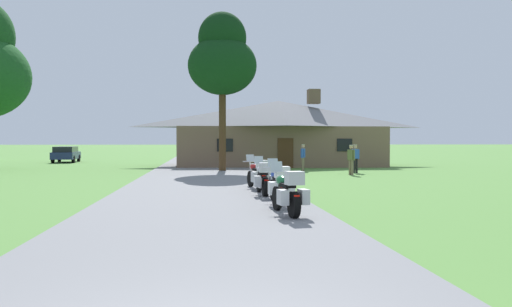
% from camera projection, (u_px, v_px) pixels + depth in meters
% --- Properties ---
extents(ground_plane, '(500.00, 500.00, 0.00)m').
position_uv_depth(ground_plane, '(203.00, 182.00, 24.22)').
color(ground_plane, '#56893D').
extents(asphalt_driveway, '(6.40, 80.00, 0.06)m').
position_uv_depth(asphalt_driveway, '(203.00, 185.00, 22.23)').
color(asphalt_driveway, slate).
rests_on(asphalt_driveway, ground).
extents(motorcycle_green_nearest_to_camera, '(0.90, 2.08, 1.30)m').
position_uv_depth(motorcycle_green_nearest_to_camera, '(288.00, 193.00, 12.86)').
color(motorcycle_green_nearest_to_camera, black).
rests_on(motorcycle_green_nearest_to_camera, asphalt_driveway).
extents(motorcycle_blue_second_in_row, '(0.75, 2.08, 1.30)m').
position_uv_depth(motorcycle_blue_second_in_row, '(279.00, 185.00, 15.21)').
color(motorcycle_blue_second_in_row, black).
rests_on(motorcycle_blue_second_in_row, asphalt_driveway).
extents(motorcycle_silver_third_in_row, '(0.76, 2.08, 1.30)m').
position_uv_depth(motorcycle_silver_third_in_row, '(263.00, 179.00, 17.71)').
color(motorcycle_silver_third_in_row, black).
rests_on(motorcycle_silver_third_in_row, asphalt_driveway).
extents(motorcycle_red_farthest_in_row, '(1.00, 2.06, 1.30)m').
position_uv_depth(motorcycle_red_farthest_in_row, '(258.00, 175.00, 20.00)').
color(motorcycle_red_farthest_in_row, black).
rests_on(motorcycle_red_farthest_in_row, asphalt_driveway).
extents(stone_lodge, '(16.00, 7.10, 5.86)m').
position_uv_depth(stone_lodge, '(279.00, 132.00, 39.70)').
color(stone_lodge, brown).
rests_on(stone_lodge, ground).
extents(bystander_blue_shirt_near_lodge, '(0.34, 0.51, 1.69)m').
position_uv_depth(bystander_blue_shirt_near_lodge, '(303.00, 156.00, 32.77)').
color(bystander_blue_shirt_near_lodge, '#75664C').
rests_on(bystander_blue_shirt_near_lodge, ground).
extents(bystander_olive_shirt_beside_signpost, '(0.37, 0.49, 1.69)m').
position_uv_depth(bystander_olive_shirt_beside_signpost, '(351.00, 158.00, 28.99)').
color(bystander_olive_shirt_beside_signpost, '#75664C').
rests_on(bystander_olive_shirt_beside_signpost, ground).
extents(bystander_blue_shirt_by_tree, '(0.54, 0.30, 1.69)m').
position_uv_depth(bystander_blue_shirt_by_tree, '(355.00, 157.00, 30.83)').
color(bystander_blue_shirt_by_tree, black).
rests_on(bystander_blue_shirt_by_tree, ground).
extents(tree_by_lodge_front, '(4.27, 4.27, 9.88)m').
position_uv_depth(tree_by_lodge_front, '(222.00, 58.00, 32.27)').
color(tree_by_lodge_front, '#422D19').
rests_on(tree_by_lodge_front, ground).
extents(parked_navy_suv_far_left, '(2.18, 4.72, 1.40)m').
position_uv_depth(parked_navy_suv_far_left, '(66.00, 154.00, 46.15)').
color(parked_navy_suv_far_left, navy).
rests_on(parked_navy_suv_far_left, ground).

